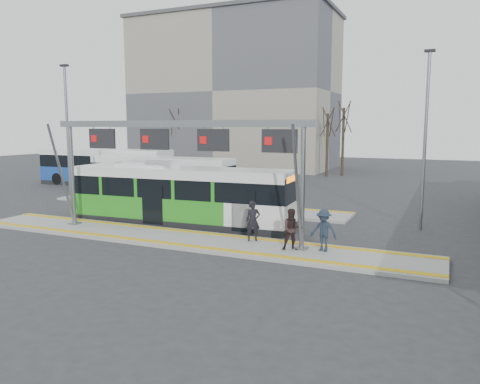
% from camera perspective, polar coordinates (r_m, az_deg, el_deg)
% --- Properties ---
extents(ground, '(120.00, 120.00, 0.00)m').
position_cam_1_polar(ground, '(21.25, -7.18, -5.90)').
color(ground, '#2D2D30').
rests_on(ground, ground).
extents(platform_main, '(22.00, 3.00, 0.15)m').
position_cam_1_polar(platform_main, '(21.23, -7.19, -5.71)').
color(platform_main, gray).
rests_on(platform_main, ground).
extents(platform_second, '(20.00, 3.00, 0.15)m').
position_cam_1_polar(platform_second, '(29.97, -5.77, -1.65)').
color(platform_second, gray).
rests_on(platform_second, ground).
extents(tactile_main, '(22.00, 2.65, 0.02)m').
position_cam_1_polar(tactile_main, '(21.21, -7.19, -5.48)').
color(tactile_main, gold).
rests_on(tactile_main, platform_main).
extents(tactile_second, '(20.00, 0.35, 0.02)m').
position_cam_1_polar(tactile_second, '(30.94, -4.71, -1.17)').
color(tactile_second, gold).
rests_on(tactile_second, platform_second).
extents(gantry, '(13.00, 1.68, 5.20)m').
position_cam_1_polar(gantry, '(21.04, -7.84, 5.80)').
color(gantry, slate).
rests_on(gantry, platform_main).
extents(apartment_block, '(24.50, 12.50, 18.40)m').
position_cam_1_polar(apartment_block, '(59.18, -0.65, 12.03)').
color(apartment_block, gray).
rests_on(apartment_block, ground).
extents(hero_bus, '(11.94, 3.14, 3.25)m').
position_cam_1_polar(hero_bus, '(24.61, -7.25, -0.45)').
color(hero_bus, black).
rests_on(hero_bus, ground).
extents(bg_bus_green, '(11.24, 2.52, 2.80)m').
position_cam_1_polar(bg_bus_green, '(35.42, -9.55, 1.91)').
color(bg_bus_green, black).
rests_on(bg_bus_green, ground).
extents(bg_bus_blue, '(12.13, 3.16, 3.14)m').
position_cam_1_polar(bg_bus_blue, '(42.01, -16.10, 2.88)').
color(bg_bus_blue, black).
rests_on(bg_bus_blue, ground).
extents(passenger_a, '(0.76, 0.68, 1.75)m').
position_cam_1_polar(passenger_a, '(20.25, 1.59, -3.56)').
color(passenger_a, black).
rests_on(passenger_a, platform_main).
extents(passenger_b, '(1.02, 0.94, 1.69)m').
position_cam_1_polar(passenger_b, '(18.87, 6.39, -4.57)').
color(passenger_b, '#2C1E1D').
rests_on(passenger_b, platform_main).
extents(passenger_c, '(1.16, 0.75, 1.69)m').
position_cam_1_polar(passenger_c, '(18.89, 10.16, -4.63)').
color(passenger_c, '#1E2836').
rests_on(passenger_c, platform_main).
extents(tree_left, '(1.40, 1.40, 7.20)m').
position_cam_1_polar(tree_left, '(48.40, 10.65, 8.34)').
color(tree_left, '#382B21').
rests_on(tree_left, ground).
extents(tree_mid, '(1.40, 1.40, 7.89)m').
position_cam_1_polar(tree_mid, '(49.52, 12.52, 8.88)').
color(tree_mid, '#382B21').
rests_on(tree_mid, ground).
extents(tree_far, '(1.40, 1.40, 7.37)m').
position_cam_1_polar(tree_far, '(56.28, -7.88, 8.47)').
color(tree_far, '#382B21').
rests_on(tree_far, ground).
extents(lamp_west, '(0.50, 0.25, 8.63)m').
position_cam_1_polar(lamp_west, '(29.58, -20.26, 6.51)').
color(lamp_west, slate).
rests_on(lamp_west, ground).
extents(lamp_east, '(0.50, 0.25, 8.67)m').
position_cam_1_polar(lamp_east, '(24.39, 21.65, 6.27)').
color(lamp_east, slate).
rests_on(lamp_east, ground).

